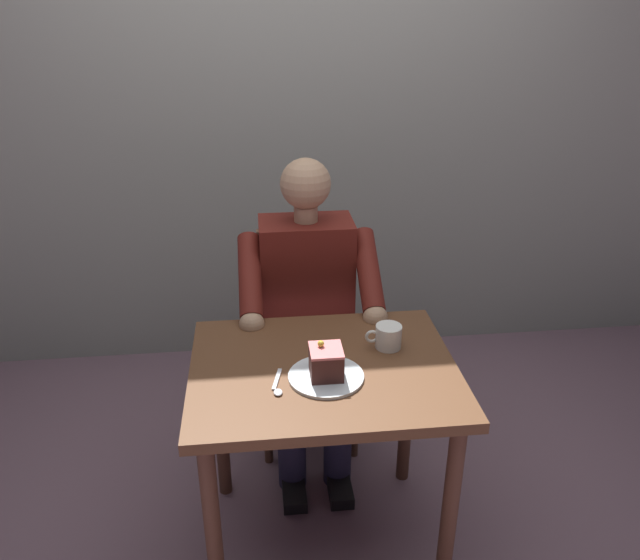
{
  "coord_description": "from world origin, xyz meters",
  "views": [
    {
      "loc": [
        0.19,
        1.62,
        1.79
      ],
      "look_at": [
        -0.0,
        -0.1,
        0.98
      ],
      "focal_mm": 34.67,
      "sensor_mm": 36.0,
      "label": 1
    }
  ],
  "objects_px": {
    "dining_table": "(323,395)",
    "seated_person": "(309,314)",
    "coffee_cup": "(388,336)",
    "dessert_spoon": "(278,386)",
    "cake_slice": "(326,362)",
    "chair": "(305,327)"
  },
  "relations": [
    {
      "from": "dining_table",
      "to": "chair",
      "type": "height_order",
      "value": "chair"
    },
    {
      "from": "cake_slice",
      "to": "dessert_spoon",
      "type": "relative_size",
      "value": 0.78
    },
    {
      "from": "dining_table",
      "to": "cake_slice",
      "type": "distance_m",
      "value": 0.18
    },
    {
      "from": "cake_slice",
      "to": "dining_table",
      "type": "bearing_deg",
      "value": -89.83
    },
    {
      "from": "chair",
      "to": "coffee_cup",
      "type": "xyz_separation_m",
      "value": [
        -0.22,
        0.59,
        0.28
      ]
    },
    {
      "from": "dessert_spoon",
      "to": "cake_slice",
      "type": "bearing_deg",
      "value": -167.04
    },
    {
      "from": "coffee_cup",
      "to": "dessert_spoon",
      "type": "height_order",
      "value": "coffee_cup"
    },
    {
      "from": "cake_slice",
      "to": "coffee_cup",
      "type": "height_order",
      "value": "cake_slice"
    },
    {
      "from": "dessert_spoon",
      "to": "chair",
      "type": "bearing_deg",
      "value": -100.76
    },
    {
      "from": "cake_slice",
      "to": "coffee_cup",
      "type": "relative_size",
      "value": 0.93
    },
    {
      "from": "chair",
      "to": "seated_person",
      "type": "distance_m",
      "value": 0.23
    },
    {
      "from": "chair",
      "to": "dessert_spoon",
      "type": "xyz_separation_m",
      "value": [
        0.15,
        0.78,
        0.24
      ]
    },
    {
      "from": "cake_slice",
      "to": "dessert_spoon",
      "type": "xyz_separation_m",
      "value": [
        0.15,
        0.03,
        -0.05
      ]
    },
    {
      "from": "chair",
      "to": "dessert_spoon",
      "type": "height_order",
      "value": "chair"
    },
    {
      "from": "coffee_cup",
      "to": "chair",
      "type": "bearing_deg",
      "value": -69.37
    },
    {
      "from": "chair",
      "to": "dessert_spoon",
      "type": "relative_size",
      "value": 6.27
    },
    {
      "from": "dining_table",
      "to": "seated_person",
      "type": "distance_m",
      "value": 0.51
    },
    {
      "from": "dining_table",
      "to": "chair",
      "type": "distance_m",
      "value": 0.69
    },
    {
      "from": "dining_table",
      "to": "coffee_cup",
      "type": "relative_size",
      "value": 6.89
    },
    {
      "from": "chair",
      "to": "cake_slice",
      "type": "bearing_deg",
      "value": 90.01
    },
    {
      "from": "dining_table",
      "to": "seated_person",
      "type": "height_order",
      "value": "seated_person"
    },
    {
      "from": "chair",
      "to": "dining_table",
      "type": "bearing_deg",
      "value": 90.0
    }
  ]
}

